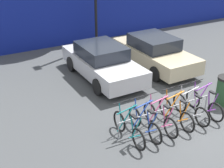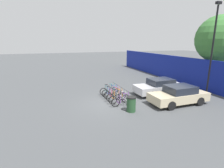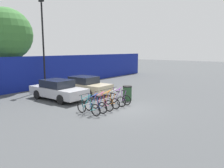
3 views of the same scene
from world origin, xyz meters
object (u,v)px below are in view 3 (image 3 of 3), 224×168
object	(u,v)px
bicycle_blue	(95,106)
trash_bin	(127,93)
tree_behind_hoarding	(6,35)
bike_rack	(104,100)
bicycle_purple	(120,98)
bicycle_orange	(108,102)
bicycle_silver	(114,100)
car_silver	(58,90)
bicycle_teal	(88,108)
car_beige	(85,85)
bicycle_pink	(102,104)
lamp_post	(43,42)

from	to	relation	value
bicycle_blue	trash_bin	distance (m)	3.50
bicycle_blue	tree_behind_hoarding	world-z (taller)	tree_behind_hoarding
bike_rack	bicycle_purple	world-z (taller)	bicycle_purple
bicycle_blue	tree_behind_hoarding	distance (m)	11.65
bicycle_orange	bicycle_silver	size ratio (longest dim) A/B	1.00
bicycle_orange	car_silver	xyz separation A→B (m)	(-0.37, 4.24, 0.31)
bicycle_blue	bicycle_purple	xyz separation A→B (m)	(2.38, 0.00, 0.00)
bicycle_blue	bicycle_teal	bearing A→B (deg)	178.75
bicycle_purple	trash_bin	world-z (taller)	bicycle_purple
bicycle_blue	bicycle_silver	distance (m)	1.80
bike_rack	trash_bin	world-z (taller)	trash_bin
car_silver	car_beige	xyz separation A→B (m)	(2.56, -0.11, -0.00)
car_silver	tree_behind_hoarding	distance (m)	7.69
bicycle_purple	car_beige	world-z (taller)	car_beige
bicycle_silver	bicycle_purple	size ratio (longest dim) A/B	1.00
bicycle_pink	bicycle_silver	bearing A→B (deg)	-3.74
bicycle_blue	trash_bin	world-z (taller)	bicycle_blue
bicycle_purple	car_silver	world-z (taller)	car_silver
bicycle_pink	bicycle_silver	distance (m)	1.23
bicycle_orange	bicycle_purple	xyz separation A→B (m)	(1.19, 0.00, 0.00)
trash_bin	bicycle_orange	bearing A→B (deg)	-176.04
trash_bin	tree_behind_hoarding	xyz separation A→B (m)	(-2.79, 10.61, 4.24)
bicycle_teal	lamp_post	distance (m)	9.31
bike_rack	car_beige	size ratio (longest dim) A/B	0.80
bicycle_teal	bicycle_blue	bearing A→B (deg)	-1.64
bike_rack	bicycle_silver	size ratio (longest dim) A/B	2.04
bicycle_orange	car_silver	distance (m)	4.27
car_beige	trash_bin	size ratio (longest dim) A/B	4.25
bicycle_purple	bicycle_orange	bearing A→B (deg)	-176.22
bicycle_teal	trash_bin	size ratio (longest dim) A/B	1.66
bicycle_blue	trash_bin	xyz separation A→B (m)	(3.50, 0.16, 0.14)
lamp_post	bicycle_orange	bearing A→B (deg)	-98.86
bicycle_orange	tree_behind_hoarding	size ratio (longest dim) A/B	0.24
lamp_post	tree_behind_hoarding	size ratio (longest dim) A/B	1.08
bicycle_purple	lamp_post	xyz separation A→B (m)	(0.05, 7.97, 3.77)
trash_bin	car_silver	bearing A→B (deg)	123.28
bike_rack	tree_behind_hoarding	xyz separation A→B (m)	(-0.20, 10.62, 4.27)
bike_rack	lamp_post	bearing A→B (deg)	79.00
bicycle_orange	trash_bin	size ratio (longest dim) A/B	1.66
bicycle_silver	car_beige	xyz separation A→B (m)	(1.58, 4.13, 0.31)
bicycle_blue	bicycle_orange	world-z (taller)	same
bicycle_silver	bicycle_orange	bearing A→B (deg)	178.95
trash_bin	tree_behind_hoarding	bearing A→B (deg)	104.72
bicycle_silver	lamp_post	size ratio (longest dim) A/B	0.23
bike_rack	car_silver	bearing A→B (deg)	91.30
bike_rack	bicycle_teal	bearing A→B (deg)	-174.22
bicycle_orange	trash_bin	xyz separation A→B (m)	(2.31, 0.16, 0.14)
bicycle_blue	lamp_post	size ratio (longest dim) A/B	0.23
trash_bin	lamp_post	bearing A→B (deg)	97.76
bicycle_pink	bicycle_purple	distance (m)	1.81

